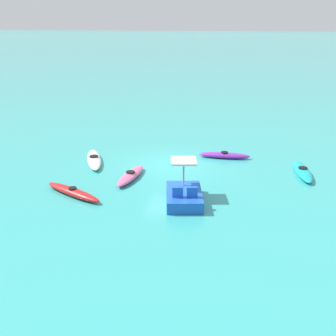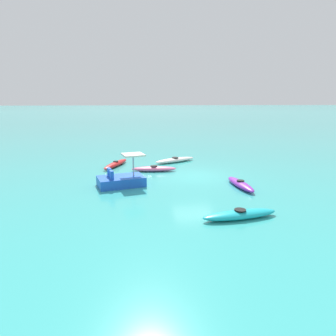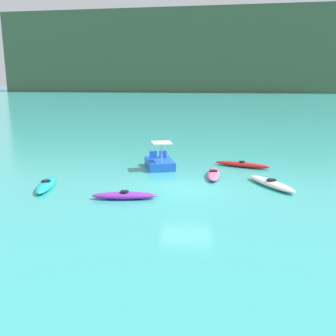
{
  "view_description": "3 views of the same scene",
  "coord_description": "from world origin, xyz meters",
  "views": [
    {
      "loc": [
        -4.52,
        19.38,
        7.32
      ],
      "look_at": [
        -0.22,
        1.36,
        0.34
      ],
      "focal_mm": 41.85,
      "sensor_mm": 36.0,
      "label": 1
    },
    {
      "loc": [
        -17.2,
        3.94,
        4.43
      ],
      "look_at": [
        0.12,
        1.6,
        0.49
      ],
      "focal_mm": 31.87,
      "sensor_mm": 36.0,
      "label": 2
    },
    {
      "loc": [
        0.02,
        -17.87,
        5.15
      ],
      "look_at": [
        -1.01,
        1.91,
        0.57
      ],
      "focal_mm": 40.7,
      "sensor_mm": 36.0,
      "label": 3
    }
  ],
  "objects": [
    {
      "name": "headland_cliff",
      "position": [
        -7.42,
        162.35,
        16.84
      ],
      "size": [
        147.39,
        53.72,
        33.67
      ],
      "primitive_type": "cube",
      "rotation": [
        0.0,
        0.0,
        -0.12
      ],
      "color": "#42563D",
      "rests_on": "ground_plane"
    },
    {
      "name": "kayak_red",
      "position": [
        3.33,
        4.82,
        0.16
      ],
      "size": [
        3.31,
        1.86,
        0.37
      ],
      "color": "red",
      "rests_on": "ground_plane"
    },
    {
      "name": "kayak_purple",
      "position": [
        -2.75,
        -1.86,
        0.16
      ],
      "size": [
        2.92,
        0.79,
        0.37
      ],
      "color": "purple",
      "rests_on": "ground_plane"
    },
    {
      "name": "pedal_boat_blue",
      "position": [
        -1.64,
        4.35,
        0.34
      ],
      "size": [
        2.03,
        2.69,
        1.68
      ],
      "color": "blue",
      "rests_on": "ground_plane"
    },
    {
      "name": "kayak_pink",
      "position": [
        1.45,
        2.34,
        0.16
      ],
      "size": [
        0.9,
        2.91,
        0.37
      ],
      "color": "pink",
      "rests_on": "ground_plane"
    },
    {
      "name": "ground_plane",
      "position": [
        0.0,
        0.0,
        0.0
      ],
      "size": [
        600.0,
        600.0,
        0.0
      ],
      "primitive_type": "plane",
      "color": "#38ADA8"
    },
    {
      "name": "kayak_white",
      "position": [
        4.18,
        0.52,
        0.16
      ],
      "size": [
        2.18,
        3.38,
        0.37
      ],
      "color": "white",
      "rests_on": "ground_plane"
    },
    {
      "name": "kayak_cyan",
      "position": [
        -6.88,
        -0.25,
        0.16
      ],
      "size": [
        1.11,
        3.14,
        0.37
      ],
      "color": "#19B7C6",
      "rests_on": "ground_plane"
    }
  ]
}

